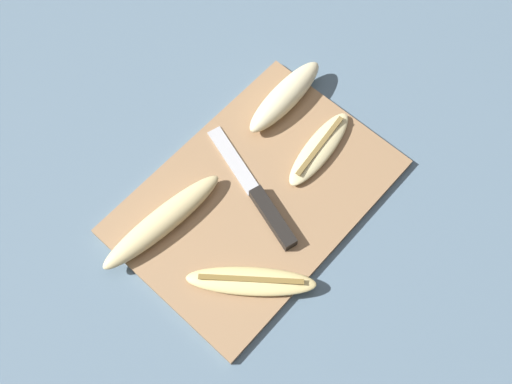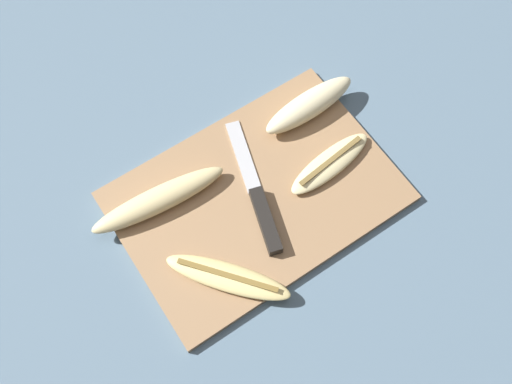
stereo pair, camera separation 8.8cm
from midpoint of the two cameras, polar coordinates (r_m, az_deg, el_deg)
name	(u,v)px [view 2 (the right image)]	position (r m, az deg, el deg)	size (l,w,h in m)	color
ground_plane	(256,198)	(0.90, 2.78, -0.89)	(4.00, 4.00, 0.00)	slate
cutting_board	(256,196)	(0.89, 2.80, -0.73)	(0.40, 0.28, 0.01)	#997551
knife	(261,208)	(0.87, 3.37, -1.87)	(0.09, 0.22, 0.02)	black
banana_golden_short	(228,277)	(0.83, 0.31, -8.47)	(0.15, 0.17, 0.02)	#EDD689
banana_soft_right	(330,163)	(0.91, 9.79, 2.41)	(0.15, 0.06, 0.02)	beige
banana_ripe_center	(159,199)	(0.87, -6.44, -1.04)	(0.21, 0.06, 0.03)	beige
banana_pale_long	(309,105)	(0.95, 7.76, 7.95)	(0.17, 0.05, 0.04)	beige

